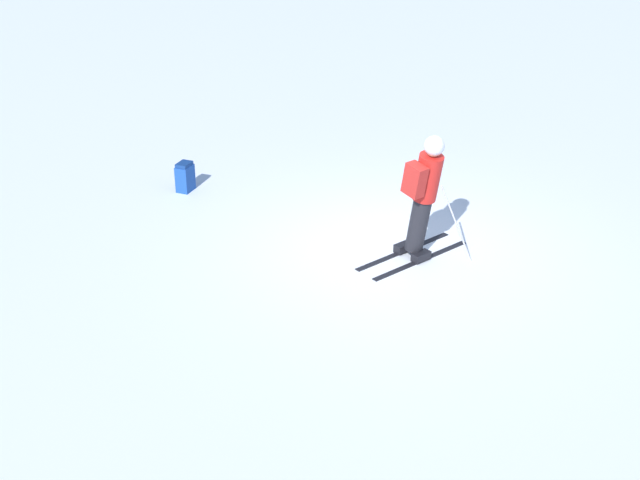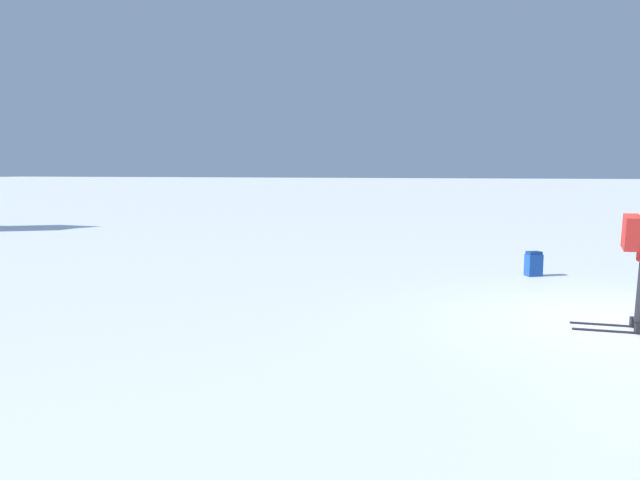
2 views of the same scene
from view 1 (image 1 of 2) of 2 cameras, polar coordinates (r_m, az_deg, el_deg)
The scene contains 3 objects.
ground_plane at distance 13.09m, azimuth 4.84°, elevation -0.48°, with size 300.00×300.00×0.00m, color white.
skier at distance 12.27m, azimuth 6.66°, elevation 3.12°, with size 1.29×1.82×1.94m.
spare_backpack at distance 15.03m, azimuth -8.63°, elevation 4.01°, with size 0.34×0.37×0.50m.
Camera 1 is at (-8.38, 8.13, 5.92)m, focal length 50.00 mm.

